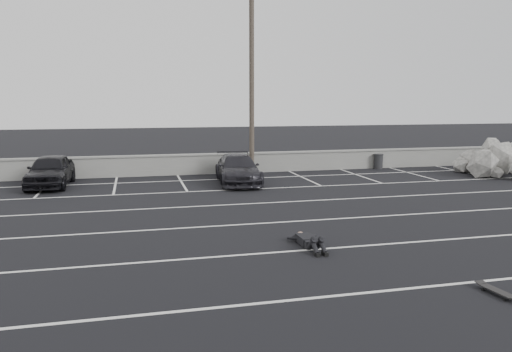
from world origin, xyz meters
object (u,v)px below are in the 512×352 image
object	(u,v)px
riprap_pile	(505,163)
skateboard	(498,291)
trash_bin	(378,161)
utility_pole	(252,81)
person	(306,236)
car_left	(50,171)
car_right	(238,169)

from	to	relation	value
riprap_pile	skateboard	bearing A→B (deg)	-130.44
trash_bin	riprap_pile	distance (m)	6.40
utility_pole	person	distance (m)	13.56
trash_bin	riprap_pile	bearing A→B (deg)	-33.49
car_left	riprap_pile	world-z (taller)	riprap_pile
riprap_pile	car_right	bearing A→B (deg)	177.43
utility_pole	person	bearing A→B (deg)	-96.82
trash_bin	riprap_pile	size ratio (longest dim) A/B	0.13
trash_bin	person	size ratio (longest dim) A/B	0.37
car_right	riprap_pile	bearing A→B (deg)	1.87
car_left	utility_pole	distance (m)	10.46
car_right	utility_pole	xyz separation A→B (m)	(1.25, 2.50, 4.12)
person	car_right	bearing A→B (deg)	87.79
utility_pole	riprap_pile	world-z (taller)	utility_pole
riprap_pile	person	xyz separation A→B (m)	(-14.23, -9.56, -0.37)
trash_bin	skateboard	world-z (taller)	trash_bin
trash_bin	skateboard	size ratio (longest dim) A/B	0.99
utility_pole	car_right	bearing A→B (deg)	-116.62
riprap_pile	skateboard	world-z (taller)	riprap_pile
car_right	skateboard	xyz separation A→B (m)	(2.21, -14.42, -0.58)
trash_bin	riprap_pile	world-z (taller)	riprap_pile
trash_bin	person	world-z (taller)	trash_bin
car_left	trash_bin	size ratio (longest dim) A/B	5.03
car_right	person	distance (m)	10.20
car_left	utility_pole	xyz separation A→B (m)	(9.54, 1.37, 4.06)
car_left	trash_bin	xyz separation A→B (m)	(16.93, 1.77, -0.29)
car_right	person	size ratio (longest dim) A/B	2.04
car_left	riprap_pile	size ratio (longest dim) A/B	0.64
trash_bin	skateboard	distance (m)	18.48
car_left	person	size ratio (longest dim) A/B	1.88
trash_bin	skateboard	xyz separation A→B (m)	(-6.43, -17.33, -0.35)
car_left	riprap_pile	xyz separation A→B (m)	(22.26, -1.76, -0.12)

